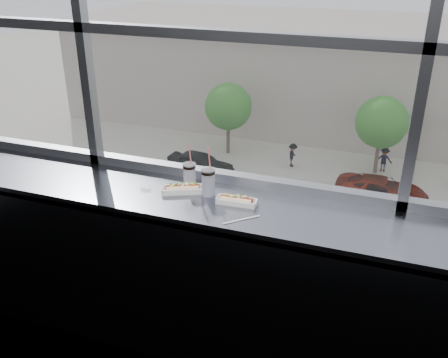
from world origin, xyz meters
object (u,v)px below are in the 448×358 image
(car_far_a, at_px, (200,160))
(pedestrian_b, at_px, (384,157))
(soda_cup_left, at_px, (189,174))
(loose_straw, at_px, (241,220))
(car_near_c, at_px, (397,266))
(hotdog_tray_right, at_px, (237,200))
(car_far_b, at_px, (382,187))
(car_near_a, at_px, (99,210))
(hotdog_tray_left, at_px, (183,189))
(tree_center, at_px, (382,122))
(wrapper, at_px, (145,188))
(tree_left, at_px, (228,107))
(pedestrian_a, at_px, (293,153))
(soda_cup_right, at_px, (208,181))

(car_far_a, bearing_deg, pedestrian_b, -62.84)
(soda_cup_left, relative_size, car_far_a, 0.05)
(loose_straw, distance_m, car_near_c, 19.80)
(hotdog_tray_right, distance_m, car_near_c, 19.68)
(car_far_b, height_order, pedestrian_b, pedestrian_b)
(car_near_c, bearing_deg, loose_straw, 173.63)
(soda_cup_left, relative_size, car_near_a, 0.04)
(soda_cup_left, height_order, car_near_a, soda_cup_left)
(soda_cup_left, height_order, car_far_b, soda_cup_left)
(hotdog_tray_right, bearing_deg, car_near_a, 124.90)
(car_near_c, height_order, car_far_b, car_near_c)
(pedestrian_b, bearing_deg, car_near_c, 95.70)
(loose_straw, bearing_deg, pedestrian_b, 46.10)
(soda_cup_left, xyz_separation_m, car_far_a, (-9.99, 24.16, -11.15))
(hotdog_tray_right, distance_m, loose_straw, 0.19)
(pedestrian_b, bearing_deg, hotdog_tray_right, 88.86)
(hotdog_tray_left, height_order, tree_center, hotdog_tray_left)
(tree_center, bearing_deg, wrapper, -91.43)
(tree_left, bearing_deg, pedestrian_a, -9.57)
(hotdog_tray_right, relative_size, pedestrian_a, 0.12)
(car_near_a, bearing_deg, loose_straw, -134.84)
(hotdog_tray_right, xyz_separation_m, pedestrian_b, (0.57, 28.71, -11.10))
(car_near_c, relative_size, tree_left, 1.36)
(hotdog_tray_left, bearing_deg, wrapper, 164.15)
(loose_straw, bearing_deg, wrapper, 123.66)
(car_near_c, distance_m, car_near_a, 14.42)
(car_near_a, bearing_deg, car_far_b, -51.57)
(soda_cup_right, height_order, car_near_a, soda_cup_right)
(hotdog_tray_right, bearing_deg, car_far_a, 110.18)
(car_near_c, bearing_deg, car_far_b, 7.36)
(car_near_c, relative_size, car_far_b, 1.20)
(car_far_a, bearing_deg, loose_straw, -151.93)
(hotdog_tray_left, height_order, car_far_a, hotdog_tray_left)
(hotdog_tray_left, xyz_separation_m, car_far_b, (1.08, 24.24, -11.12))
(car_near_a, xyz_separation_m, pedestrian_a, (7.51, 11.20, -0.19))
(hotdog_tray_right, distance_m, car_far_a, 28.61)
(soda_cup_right, relative_size, car_far_b, 0.06)
(loose_straw, bearing_deg, hotdog_tray_right, 73.38)
(soda_cup_right, height_order, loose_straw, soda_cup_right)
(wrapper, bearing_deg, car_near_a, 126.46)
(car_near_a, bearing_deg, soda_cup_left, -135.31)
(loose_straw, distance_m, tree_left, 31.36)
(soda_cup_right, height_order, car_far_b, soda_cup_right)
(car_near_a, bearing_deg, tree_center, -39.22)
(car_near_c, bearing_deg, wrapper, 171.26)
(hotdog_tray_left, height_order, tree_left, hotdog_tray_left)
(loose_straw, height_order, pedestrian_b, loose_straw)
(pedestrian_b, xyz_separation_m, pedestrian_a, (-5.68, -1.25, -0.03))
(soda_cup_left, bearing_deg, soda_cup_right, -20.08)
(tree_center, bearing_deg, hotdog_tray_left, -90.96)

